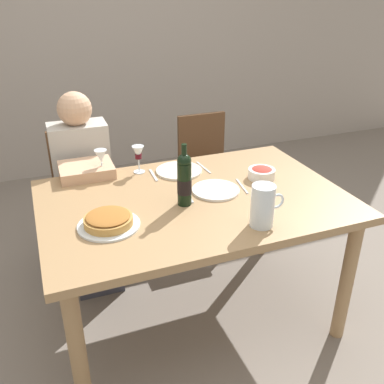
# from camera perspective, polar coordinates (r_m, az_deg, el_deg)

# --- Properties ---
(ground_plane) EXTENTS (8.00, 8.00, 0.00)m
(ground_plane) POSITION_cam_1_polar(r_m,az_deg,el_deg) (2.56, 0.24, -16.01)
(ground_plane) COLOR slate
(back_wall) EXTENTS (8.00, 0.10, 2.80)m
(back_wall) POSITION_cam_1_polar(r_m,az_deg,el_deg) (4.22, -12.59, 21.40)
(back_wall) COLOR #A3998E
(back_wall) RESTS_ON ground
(dining_table) EXTENTS (1.50, 1.00, 0.76)m
(dining_table) POSITION_cam_1_polar(r_m,az_deg,el_deg) (2.17, 0.27, -2.87)
(dining_table) COLOR #9E7A51
(dining_table) RESTS_ON ground
(wine_bottle) EXTENTS (0.07, 0.07, 0.31)m
(wine_bottle) POSITION_cam_1_polar(r_m,az_deg,el_deg) (2.00, -1.03, 1.68)
(wine_bottle) COLOR black
(wine_bottle) RESTS_ON dining_table
(water_pitcher) EXTENTS (0.16, 0.10, 0.19)m
(water_pitcher) POSITION_cam_1_polar(r_m,az_deg,el_deg) (1.87, 9.40, -2.13)
(water_pitcher) COLOR silver
(water_pitcher) RESTS_ON dining_table
(baked_tart) EXTENTS (0.27, 0.27, 0.06)m
(baked_tart) POSITION_cam_1_polar(r_m,az_deg,el_deg) (1.90, -11.09, -3.78)
(baked_tart) COLOR silver
(baked_tart) RESTS_ON dining_table
(salad_bowl) EXTENTS (0.15, 0.15, 0.07)m
(salad_bowl) POSITION_cam_1_polar(r_m,az_deg,el_deg) (2.34, 9.28, 2.56)
(salad_bowl) COLOR white
(salad_bowl) RESTS_ON dining_table
(wine_glass_left_diner) EXTENTS (0.07, 0.07, 0.15)m
(wine_glass_left_diner) POSITION_cam_1_polar(r_m,az_deg,el_deg) (2.38, -7.18, 5.06)
(wine_glass_left_diner) COLOR silver
(wine_glass_left_diner) RESTS_ON dining_table
(wine_glass_right_diner) EXTENTS (0.07, 0.07, 0.15)m
(wine_glass_right_diner) POSITION_cam_1_polar(r_m,az_deg,el_deg) (2.37, -12.04, 4.54)
(wine_glass_right_diner) COLOR silver
(wine_glass_right_diner) RESTS_ON dining_table
(dinner_plate_left_setting) EXTENTS (0.26, 0.26, 0.01)m
(dinner_plate_left_setting) POSITION_cam_1_polar(r_m,az_deg,el_deg) (2.41, -1.75, 2.87)
(dinner_plate_left_setting) COLOR silver
(dinner_plate_left_setting) RESTS_ON dining_table
(dinner_plate_right_setting) EXTENTS (0.24, 0.24, 0.01)m
(dinner_plate_right_setting) POSITION_cam_1_polar(r_m,az_deg,el_deg) (2.18, 3.19, 0.26)
(dinner_plate_right_setting) COLOR white
(dinner_plate_right_setting) RESTS_ON dining_table
(fork_left_setting) EXTENTS (0.02, 0.16, 0.00)m
(fork_left_setting) POSITION_cam_1_polar(r_m,az_deg,el_deg) (2.37, -5.17, 2.26)
(fork_left_setting) COLOR silver
(fork_left_setting) RESTS_ON dining_table
(knife_left_setting) EXTENTS (0.02, 0.18, 0.00)m
(knife_left_setting) POSITION_cam_1_polar(r_m,az_deg,el_deg) (2.46, 1.55, 3.30)
(knife_left_setting) COLOR silver
(knife_left_setting) RESTS_ON dining_table
(knife_right_setting) EXTENTS (0.04, 0.18, 0.00)m
(knife_right_setting) POSITION_cam_1_polar(r_m,az_deg,el_deg) (2.25, 6.68, 0.79)
(knife_right_setting) COLOR silver
(knife_right_setting) RESTS_ON dining_table
(spoon_right_setting) EXTENTS (0.03, 0.16, 0.00)m
(spoon_right_setting) POSITION_cam_1_polar(r_m,az_deg,el_deg) (2.13, -0.49, -0.47)
(spoon_right_setting) COLOR silver
(spoon_right_setting) RESTS_ON dining_table
(chair_left) EXTENTS (0.41, 0.41, 0.87)m
(chair_left) POSITION_cam_1_polar(r_m,az_deg,el_deg) (2.91, -14.38, 0.53)
(chair_left) COLOR brown
(chair_left) RESTS_ON ground
(diner_left) EXTENTS (0.34, 0.50, 1.16)m
(diner_left) POSITION_cam_1_polar(r_m,az_deg,el_deg) (2.65, -14.00, 0.77)
(diner_left) COLOR #B7B2A8
(diner_left) RESTS_ON ground
(chair_right) EXTENTS (0.40, 0.40, 0.87)m
(chair_right) POSITION_cam_1_polar(r_m,az_deg,el_deg) (3.14, 1.94, 3.31)
(chair_right) COLOR brown
(chair_right) RESTS_ON ground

